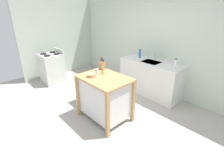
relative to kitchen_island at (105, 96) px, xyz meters
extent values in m
plane|color=#ADA8A0|center=(-0.07, -0.07, -0.51)|extent=(6.95, 6.95, 0.00)
cube|color=silver|center=(-0.07, 1.94, 0.79)|extent=(5.95, 0.10, 2.60)
cube|color=beige|center=(-3.04, 0.64, 0.79)|extent=(0.10, 2.61, 2.60)
cube|color=tan|center=(0.00, 0.00, 0.38)|extent=(0.99, 0.73, 0.04)
cube|color=silver|center=(0.00, 0.00, -0.02)|extent=(0.89, 0.63, 0.78)
cube|color=tan|center=(-0.46, -0.34, -0.07)|extent=(0.06, 0.06, 0.88)
cube|color=tan|center=(0.46, -0.34, -0.07)|extent=(0.06, 0.06, 0.88)
cube|color=tan|center=(-0.46, 0.34, -0.07)|extent=(0.06, 0.06, 0.88)
cube|color=tan|center=(0.46, 0.34, -0.07)|extent=(0.06, 0.06, 0.88)
cube|color=#AD7F4C|center=(-0.37, 0.27, 0.49)|extent=(0.11, 0.09, 0.17)
cylinder|color=black|center=(-0.42, 0.27, 0.61)|extent=(0.02, 0.02, 0.07)
cylinder|color=black|center=(-0.37, 0.27, 0.62)|extent=(0.02, 0.02, 0.08)
cylinder|color=black|center=(-0.33, 0.27, 0.61)|extent=(0.02, 0.02, 0.07)
cylinder|color=tan|center=(-0.19, -0.16, 0.44)|extent=(0.17, 0.17, 0.06)
cylinder|color=brown|center=(-0.19, -0.16, 0.46)|extent=(0.14, 0.14, 0.01)
cylinder|color=silver|center=(-0.22, -0.02, 0.46)|extent=(0.07, 0.07, 0.11)
cylinder|color=tan|center=(-0.17, 0.10, 0.47)|extent=(0.04, 0.04, 0.14)
sphere|color=#99999E|center=(-0.17, 0.10, 0.56)|extent=(0.03, 0.03, 0.03)
cube|color=slate|center=(-0.73, 0.08, -0.21)|extent=(0.34, 0.26, 0.60)
cube|color=black|center=(-0.73, 0.08, 0.10)|extent=(0.36, 0.28, 0.03)
cube|color=silver|center=(-0.02, 1.59, -0.07)|extent=(1.62, 0.60, 0.89)
cube|color=silver|center=(-0.02, 1.57, 0.36)|extent=(0.44, 0.36, 0.03)
cylinder|color=#B7BCC1|center=(-0.02, 1.73, 0.49)|extent=(0.02, 0.02, 0.22)
cylinder|color=blue|center=(-0.46, 1.66, 0.48)|extent=(0.06, 0.06, 0.21)
cylinder|color=black|center=(-0.46, 1.66, 0.60)|extent=(0.04, 0.04, 0.02)
cylinder|color=white|center=(0.65, 1.50, 0.49)|extent=(0.05, 0.05, 0.22)
cylinder|color=black|center=(0.65, 1.50, 0.61)|extent=(0.03, 0.03, 0.02)
cube|color=silver|center=(-2.49, 0.02, -0.07)|extent=(0.60, 0.60, 0.89)
cube|color=silver|center=(-2.49, 0.30, 0.44)|extent=(0.60, 0.04, 0.12)
cylinder|color=black|center=(-2.63, -0.12, 0.39)|extent=(0.18, 0.18, 0.02)
cylinder|color=black|center=(-2.35, -0.12, 0.39)|extent=(0.18, 0.18, 0.02)
cylinder|color=black|center=(-2.63, 0.16, 0.39)|extent=(0.18, 0.18, 0.02)
cylinder|color=black|center=(-2.35, 0.16, 0.39)|extent=(0.18, 0.18, 0.02)
camera|label=1|loc=(2.21, -1.87, 1.61)|focal=26.35mm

